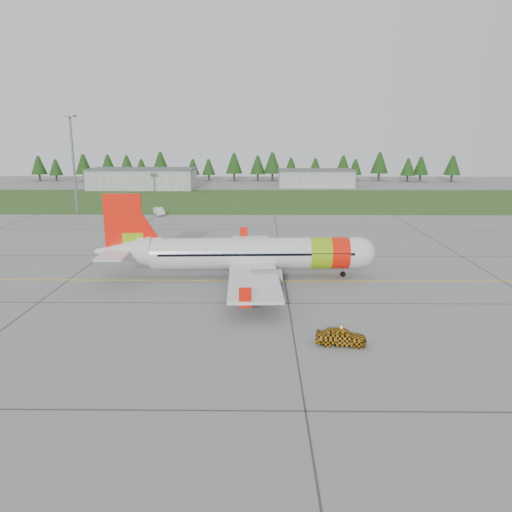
{
  "coord_description": "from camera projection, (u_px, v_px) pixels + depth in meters",
  "views": [
    {
      "loc": [
        7.31,
        -47.14,
        16.22
      ],
      "look_at": [
        6.7,
        6.44,
        3.29
      ],
      "focal_mm": 35.0,
      "sensor_mm": 36.0,
      "label": 1
    }
  ],
  "objects": [
    {
      "name": "floodlight_mast",
      "position": [
        74.0,
        167.0,
        104.1
      ],
      "size": [
        0.5,
        0.5,
        20.0
      ],
      "primitive_type": "cylinder",
      "color": "slate",
      "rests_on": "ground"
    },
    {
      "name": "hangar_west",
      "position": [
        143.0,
        179.0,
        156.26
      ],
      "size": [
        32.0,
        14.0,
        6.0
      ],
      "primitive_type": "cube",
      "color": "#A8A8A3",
      "rests_on": "ground"
    },
    {
      "name": "follow_me_car",
      "position": [
        342.0,
        321.0,
        39.36
      ],
      "size": [
        1.57,
        1.79,
        4.04
      ],
      "primitive_type": "imported",
      "rotation": [
        0.0,
        0.0,
        1.44
      ],
      "color": "#F3A70D",
      "rests_on": "ground"
    },
    {
      "name": "treeline",
      "position": [
        242.0,
        167.0,
        182.68
      ],
      "size": [
        160.0,
        8.0,
        10.0
      ],
      "primitive_type": null,
      "color": "#1C3F14",
      "rests_on": "ground"
    },
    {
      "name": "aircraft",
      "position": [
        250.0,
        254.0,
        58.12
      ],
      "size": [
        32.66,
        30.03,
        9.89
      ],
      "rotation": [
        0.0,
        0.0,
        0.04
      ],
      "color": "silver",
      "rests_on": "ground"
    },
    {
      "name": "service_van",
      "position": [
        159.0,
        204.0,
        104.43
      ],
      "size": [
        2.14,
        2.09,
        4.75
      ],
      "primitive_type": "imported",
      "rotation": [
        0.0,
        0.0,
        0.41
      ],
      "color": "silver",
      "rests_on": "ground"
    },
    {
      "name": "grass_strip",
      "position": [
        234.0,
        200.0,
        129.41
      ],
      "size": [
        320.0,
        50.0,
        0.03
      ],
      "primitive_type": "cube",
      "color": "#30561E",
      "rests_on": "ground"
    },
    {
      "name": "hangar_east",
      "position": [
        316.0,
        179.0,
        163.52
      ],
      "size": [
        24.0,
        12.0,
        5.2
      ],
      "primitive_type": "cube",
      "color": "#A8A8A3",
      "rests_on": "ground"
    },
    {
      "name": "taxi_guideline",
      "position": [
        198.0,
        280.0,
        57.48
      ],
      "size": [
        120.0,
        0.25,
        0.02
      ],
      "primitive_type": "cube",
      "color": "gold",
      "rests_on": "ground"
    },
    {
      "name": "ground",
      "position": [
        188.0,
        303.0,
        49.71
      ],
      "size": [
        320.0,
        320.0,
        0.0
      ],
      "primitive_type": "plane",
      "color": "gray",
      "rests_on": "ground"
    }
  ]
}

